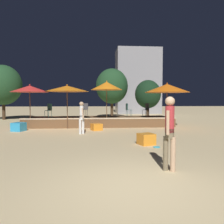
% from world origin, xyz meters
% --- Properties ---
extents(ground_plane, '(120.00, 120.00, 0.00)m').
position_xyz_m(ground_plane, '(0.00, 0.00, 0.00)').
color(ground_plane, '#D1B784').
extents(wooden_deck, '(9.91, 3.05, 0.65)m').
position_xyz_m(wooden_deck, '(-0.45, 11.09, 0.29)').
color(wooden_deck, brown).
rests_on(wooden_deck, ground).
extents(patio_umbrella_0, '(2.01, 2.01, 3.04)m').
position_xyz_m(patio_umbrella_0, '(-0.00, 9.81, 2.70)').
color(patio_umbrella_0, brown).
rests_on(patio_umbrella_0, ground).
extents(patio_umbrella_1, '(2.70, 2.70, 2.76)m').
position_xyz_m(patio_umbrella_1, '(-2.48, 9.51, 2.50)').
color(patio_umbrella_1, brown).
rests_on(patio_umbrella_1, ground).
extents(patio_umbrella_2, '(2.30, 2.30, 2.76)m').
position_xyz_m(patio_umbrella_2, '(-4.77, 9.62, 2.48)').
color(patio_umbrella_2, brown).
rests_on(patio_umbrella_2, ground).
extents(patio_umbrella_3, '(2.88, 2.88, 2.91)m').
position_xyz_m(patio_umbrella_3, '(3.93, 9.66, 2.56)').
color(patio_umbrella_3, brown).
rests_on(patio_umbrella_3, ground).
extents(cube_seat_0, '(0.72, 0.72, 0.44)m').
position_xyz_m(cube_seat_0, '(1.29, 4.26, 0.22)').
color(cube_seat_0, orange).
rests_on(cube_seat_0, ground).
extents(cube_seat_1, '(0.74, 0.74, 0.40)m').
position_xyz_m(cube_seat_1, '(-0.67, 8.59, 0.20)').
color(cube_seat_1, orange).
rests_on(cube_seat_1, ground).
extents(cube_seat_2, '(0.80, 0.80, 0.49)m').
position_xyz_m(cube_seat_2, '(-5.15, 8.62, 0.25)').
color(cube_seat_2, '#2D9EDB').
rests_on(cube_seat_2, ground).
extents(person_0, '(0.35, 0.48, 1.86)m').
position_xyz_m(person_0, '(1.09, 1.01, 1.04)').
color(person_0, tan).
rests_on(person_0, ground).
extents(person_1, '(0.30, 0.48, 1.70)m').
position_xyz_m(person_1, '(-1.46, 7.26, 0.92)').
color(person_1, white).
rests_on(person_1, ground).
extents(bistro_chair_0, '(0.46, 0.46, 0.90)m').
position_xyz_m(bistro_chair_0, '(-3.79, 10.43, 1.20)').
color(bistro_chair_0, '#1E4C47').
rests_on(bistro_chair_0, wooden_deck).
extents(bistro_chair_1, '(0.47, 0.47, 0.90)m').
position_xyz_m(bistro_chair_1, '(2.92, 11.09, 1.20)').
color(bistro_chair_1, '#2D3338').
rests_on(bistro_chair_1, wooden_deck).
extents(bistro_chair_2, '(0.42, 0.41, 0.90)m').
position_xyz_m(bistro_chair_2, '(1.55, 10.96, 1.20)').
color(bistro_chair_2, '#1E4C47').
rests_on(bistro_chair_2, wooden_deck).
extents(bistro_chair_3, '(0.44, 0.44, 0.90)m').
position_xyz_m(bistro_chair_3, '(-1.46, 11.90, 1.20)').
color(bistro_chair_3, '#47474C').
rests_on(bistro_chair_3, wooden_deck).
extents(frisbee_disc, '(0.25, 0.25, 0.03)m').
position_xyz_m(frisbee_disc, '(1.55, 3.71, 0.02)').
color(frisbee_disc, '#33B2D8').
rests_on(frisbee_disc, ground).
extents(background_tree_0, '(3.29, 3.29, 4.97)m').
position_xyz_m(background_tree_0, '(-9.08, 16.38, 3.16)').
color(background_tree_0, '#3D2B1C').
rests_on(background_tree_0, ground).
extents(background_tree_1, '(3.22, 3.22, 4.97)m').
position_xyz_m(background_tree_1, '(0.96, 17.81, 3.19)').
color(background_tree_1, '#3D2B1C').
rests_on(background_tree_1, ground).
extents(background_tree_2, '(2.44, 2.44, 3.70)m').
position_xyz_m(background_tree_2, '(4.28, 16.24, 2.35)').
color(background_tree_2, '#3D2B1C').
rests_on(background_tree_2, ground).
extents(distant_building, '(5.83, 3.62, 8.69)m').
position_xyz_m(distant_building, '(5.10, 25.48, 4.35)').
color(distant_building, gray).
rests_on(distant_building, ground).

